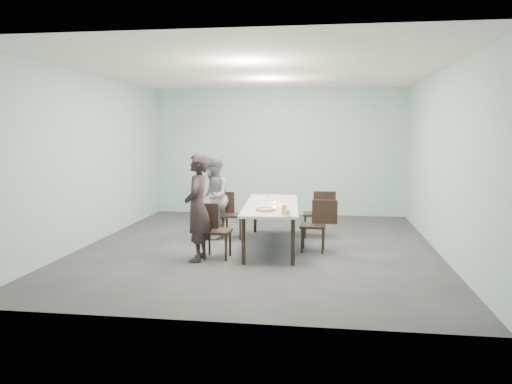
# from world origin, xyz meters

# --- Properties ---
(ground) EXTENTS (7.00, 7.00, 0.00)m
(ground) POSITION_xyz_m (0.00, 0.00, 0.00)
(ground) COLOR #333335
(ground) RESTS_ON ground
(room_shell) EXTENTS (6.02, 7.02, 3.01)m
(room_shell) POSITION_xyz_m (0.00, 0.00, 2.03)
(room_shell) COLOR #9CC4BD
(room_shell) RESTS_ON ground
(table) EXTENTS (1.08, 2.66, 0.75)m
(table) POSITION_xyz_m (0.21, 0.04, 0.69)
(table) COLOR white
(table) RESTS_ON ground
(chair_near_left) EXTENTS (0.61, 0.42, 0.87)m
(chair_near_left) POSITION_xyz_m (-0.62, -0.87, 0.50)
(chair_near_left) COLOR black
(chair_near_left) RESTS_ON ground
(chair_far_left) EXTENTS (0.62, 0.44, 0.87)m
(chair_far_left) POSITION_xyz_m (-0.65, 0.67, 0.50)
(chair_far_left) COLOR black
(chair_far_left) RESTS_ON ground
(chair_near_right) EXTENTS (0.62, 0.43, 0.87)m
(chair_near_right) POSITION_xyz_m (1.02, -0.20, 0.50)
(chair_near_right) COLOR black
(chair_near_right) RESTS_ON ground
(chair_far_right) EXTENTS (0.62, 0.44, 0.87)m
(chair_far_right) POSITION_xyz_m (1.01, 0.99, 0.50)
(chair_far_right) COLOR black
(chair_far_right) RESTS_ON ground
(diner_near) EXTENTS (0.42, 0.62, 1.66)m
(diner_near) POSITION_xyz_m (-0.81, -1.06, 0.83)
(diner_near) COLOR black
(diner_near) RESTS_ON ground
(diner_far) EXTENTS (0.72, 0.85, 1.55)m
(diner_far) POSITION_xyz_m (-0.94, 0.57, 0.78)
(diner_far) COLOR gray
(diner_far) RESTS_ON ground
(pizza) EXTENTS (0.34, 0.34, 0.04)m
(pizza) POSITION_xyz_m (0.21, -0.74, 0.77)
(pizza) COLOR white
(pizza) RESTS_ON table
(side_plate) EXTENTS (0.18, 0.18, 0.01)m
(side_plate) POSITION_xyz_m (0.32, -0.49, 0.76)
(side_plate) COLOR white
(side_plate) RESTS_ON table
(beer_glass) EXTENTS (0.08, 0.08, 0.15)m
(beer_glass) POSITION_xyz_m (0.53, -1.09, 0.82)
(beer_glass) COLOR gold
(beer_glass) RESTS_ON table
(water_tumbler) EXTENTS (0.08, 0.08, 0.09)m
(water_tumbler) POSITION_xyz_m (0.59, -1.17, 0.80)
(water_tumbler) COLOR silver
(water_tumbler) RESTS_ON table
(tealight) EXTENTS (0.06, 0.06, 0.05)m
(tealight) POSITION_xyz_m (0.28, -0.06, 0.77)
(tealight) COLOR silver
(tealight) RESTS_ON table
(amber_tumbler) EXTENTS (0.07, 0.07, 0.08)m
(amber_tumbler) POSITION_xyz_m (0.06, 0.77, 0.79)
(amber_tumbler) COLOR gold
(amber_tumbler) RESTS_ON table
(menu) EXTENTS (0.31, 0.24, 0.01)m
(menu) POSITION_xyz_m (-0.04, 0.81, 0.75)
(menu) COLOR silver
(menu) RESTS_ON table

